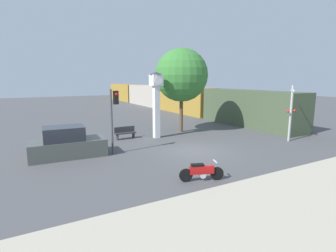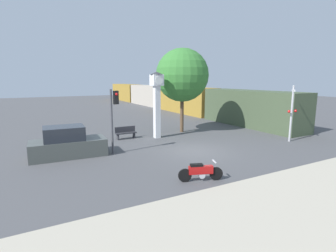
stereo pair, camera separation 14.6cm
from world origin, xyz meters
TOP-DOWN VIEW (x-y plane):
  - ground_plane at (0.00, 0.00)m, footprint 120.00×120.00m
  - sidewalk_strip at (0.00, -8.24)m, footprint 36.00×6.00m
  - motorcycle at (-2.58, -4.24)m, footprint 1.94×0.81m
  - clock_tower at (-0.42, 4.55)m, footprint 0.98×0.98m
  - freight_train at (9.91, 22.61)m, footprint 2.80×46.34m
  - traffic_light at (-4.57, 1.86)m, footprint 0.50×0.35m
  - railroad_crossing_signal at (7.51, -1.15)m, footprint 0.90×0.82m
  - street_tree at (2.44, 5.57)m, footprint 4.39×4.39m
  - bench at (-2.67, 5.37)m, footprint 1.60×0.44m
  - parked_car at (-7.21, 2.54)m, footprint 4.29×2.02m

SIDE VIEW (x-z plane):
  - ground_plane at x=0.00m, z-range 0.00..0.00m
  - sidewalk_strip at x=0.00m, z-range 0.00..0.10m
  - motorcycle at x=-2.58m, z-range -0.02..0.88m
  - bench at x=-2.67m, z-range 0.03..0.95m
  - parked_car at x=-7.21m, z-range -0.15..1.65m
  - freight_train at x=9.91m, z-range 0.00..3.40m
  - railroad_crossing_signal at x=7.51m, z-range 0.18..4.21m
  - traffic_light at x=-4.57m, z-range 0.74..4.64m
  - clock_tower at x=-0.42m, z-range 0.77..5.77m
  - street_tree at x=2.44m, z-range 1.29..8.27m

